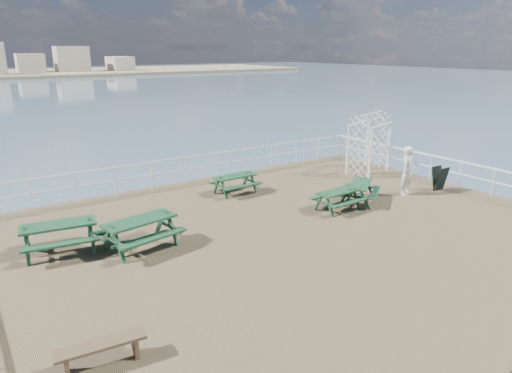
% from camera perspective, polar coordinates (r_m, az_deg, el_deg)
% --- Properties ---
extents(ground, '(18.00, 14.00, 0.30)m').
position_cam_1_polar(ground, '(13.94, 3.80, -6.66)').
color(ground, brown).
rests_on(ground, ground).
extents(sea_backdrop, '(300.00, 300.00, 9.20)m').
position_cam_1_polar(sea_backdrop, '(145.65, -26.81, 12.90)').
color(sea_backdrop, '#435A71').
rests_on(sea_backdrop, ground).
extents(railing, '(17.77, 13.76, 1.10)m').
position_cam_1_polar(railing, '(15.52, -2.16, -0.10)').
color(railing, silver).
rests_on(railing, ground).
extents(picnic_table_a, '(2.25, 1.93, 0.98)m').
position_cam_1_polar(picnic_table_a, '(13.18, -14.27, -4.95)').
color(picnic_table_a, '#153B20').
rests_on(picnic_table_a, ground).
extents(picnic_table_b, '(1.69, 1.38, 0.80)m').
position_cam_1_polar(picnic_table_b, '(17.65, -2.62, 0.79)').
color(picnic_table_b, '#153B20').
rests_on(picnic_table_b, ground).
extents(picnic_table_c, '(2.11, 2.04, 0.80)m').
position_cam_1_polar(picnic_table_c, '(17.03, 12.85, -0.24)').
color(picnic_table_c, '#153B20').
rests_on(picnic_table_c, ground).
extents(picnic_table_d, '(2.16, 1.84, 0.95)m').
position_cam_1_polar(picnic_table_d, '(13.65, -23.42, -5.20)').
color(picnic_table_d, '#153B20').
rests_on(picnic_table_d, ground).
extents(picnic_table_e, '(1.62, 1.32, 0.77)m').
position_cam_1_polar(picnic_table_e, '(16.07, 10.20, -1.19)').
color(picnic_table_e, '#153B20').
rests_on(picnic_table_e, ground).
extents(flat_bench_near, '(1.60, 0.53, 0.45)m').
position_cam_1_polar(flat_bench_near, '(8.98, -18.82, -18.62)').
color(flat_bench_near, brown).
rests_on(flat_bench_near, ground).
extents(trellis_arbor, '(2.39, 1.72, 2.67)m').
position_cam_1_polar(trellis_arbor, '(21.20, 13.91, 4.94)').
color(trellis_arbor, silver).
rests_on(trellis_arbor, ground).
extents(sandwich_board, '(0.59, 0.44, 0.96)m').
position_cam_1_polar(sandwich_board, '(19.40, 21.95, 0.90)').
color(sandwich_board, black).
rests_on(sandwich_board, ground).
extents(person, '(0.76, 0.57, 1.89)m').
position_cam_1_polar(person, '(18.29, 18.46, 1.89)').
color(person, white).
rests_on(person, ground).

